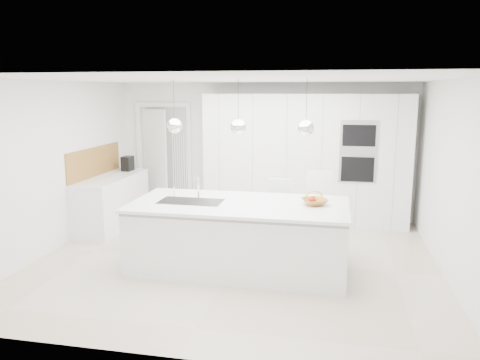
% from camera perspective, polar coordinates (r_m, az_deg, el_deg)
% --- Properties ---
extents(floor, '(5.50, 5.50, 0.00)m').
position_cam_1_polar(floor, '(6.68, -0.52, -9.79)').
color(floor, beige).
rests_on(floor, ground).
extents(wall_back, '(5.50, 0.00, 5.50)m').
position_cam_1_polar(wall_back, '(8.78, 2.85, 3.60)').
color(wall_back, white).
rests_on(wall_back, ground).
extents(wall_left, '(0.00, 5.00, 5.00)m').
position_cam_1_polar(wall_left, '(7.42, -21.82, 1.50)').
color(wall_left, white).
rests_on(wall_left, ground).
extents(ceiling, '(5.50, 5.50, 0.00)m').
position_cam_1_polar(ceiling, '(6.25, -0.56, 12.19)').
color(ceiling, white).
rests_on(ceiling, wall_back).
extents(tall_cabinets, '(3.60, 0.60, 2.30)m').
position_cam_1_polar(tall_cabinets, '(8.42, 7.93, 2.51)').
color(tall_cabinets, white).
rests_on(tall_cabinets, floor).
extents(oven_stack, '(0.62, 0.04, 1.05)m').
position_cam_1_polar(oven_stack, '(8.08, 14.22, 3.37)').
color(oven_stack, '#A5A5A8').
rests_on(oven_stack, tall_cabinets).
extents(doorway_frame, '(1.11, 0.08, 2.13)m').
position_cam_1_polar(doorway_frame, '(9.27, -9.20, 2.45)').
color(doorway_frame, white).
rests_on(doorway_frame, floor).
extents(hallway_door, '(0.76, 0.38, 2.00)m').
position_cam_1_polar(hallway_door, '(9.32, -10.74, 2.32)').
color(hallway_door, white).
rests_on(hallway_door, floor).
extents(radiator, '(0.32, 0.04, 1.40)m').
position_cam_1_polar(radiator, '(9.18, -7.32, 1.32)').
color(radiator, white).
rests_on(radiator, floor).
extents(left_base_cabinets, '(0.60, 1.80, 0.86)m').
position_cam_1_polar(left_base_cabinets, '(8.44, -15.29, -2.73)').
color(left_base_cabinets, white).
rests_on(left_base_cabinets, floor).
extents(left_worktop, '(0.62, 1.82, 0.04)m').
position_cam_1_polar(left_worktop, '(8.35, -15.44, 0.27)').
color(left_worktop, white).
rests_on(left_worktop, left_base_cabinets).
extents(oak_backsplash, '(0.02, 1.80, 0.50)m').
position_cam_1_polar(oak_backsplash, '(8.44, -17.28, 2.14)').
color(oak_backsplash, '#AA7532').
rests_on(oak_backsplash, wall_left).
extents(island_base, '(2.80, 1.20, 0.86)m').
position_cam_1_polar(island_base, '(6.24, -0.19, -7.11)').
color(island_base, white).
rests_on(island_base, floor).
extents(island_worktop, '(2.84, 1.40, 0.04)m').
position_cam_1_polar(island_worktop, '(6.16, -0.10, -2.98)').
color(island_worktop, white).
rests_on(island_worktop, island_base).
extents(island_sink, '(0.84, 0.44, 0.18)m').
position_cam_1_polar(island_sink, '(6.29, -6.01, -3.32)').
color(island_sink, '#3F3F42').
rests_on(island_sink, island_worktop).
extents(island_tap, '(0.02, 0.02, 0.30)m').
position_cam_1_polar(island_tap, '(6.41, -5.10, -0.93)').
color(island_tap, white).
rests_on(island_tap, island_worktop).
extents(pendant_left, '(0.20, 0.20, 0.20)m').
position_cam_1_polar(pendant_left, '(6.18, -7.99, 6.54)').
color(pendant_left, white).
rests_on(pendant_left, ceiling).
extents(pendant_mid, '(0.20, 0.20, 0.20)m').
position_cam_1_polar(pendant_mid, '(5.95, -0.20, 6.48)').
color(pendant_mid, white).
rests_on(pendant_mid, ceiling).
extents(pendant_right, '(0.20, 0.20, 0.20)m').
position_cam_1_polar(pendant_right, '(5.84, 8.04, 6.29)').
color(pendant_right, white).
rests_on(pendant_right, ceiling).
extents(fruit_bowl, '(0.43, 0.43, 0.08)m').
position_cam_1_polar(fruit_bowl, '(6.12, 9.08, -2.64)').
color(fruit_bowl, '#AA7532').
rests_on(fruit_bowl, island_worktop).
extents(espresso_machine, '(0.16, 0.25, 0.27)m').
position_cam_1_polar(espresso_machine, '(8.88, -13.55, 1.97)').
color(espresso_machine, black).
rests_on(espresso_machine, left_worktop).
extents(bar_stool_left, '(0.39, 0.51, 1.05)m').
position_cam_1_polar(bar_stool_left, '(7.00, 4.73, -4.34)').
color(bar_stool_left, white).
rests_on(bar_stool_left, floor).
extents(bar_stool_right, '(0.42, 0.57, 1.20)m').
position_cam_1_polar(bar_stool_right, '(6.86, 9.51, -4.13)').
color(bar_stool_right, white).
rests_on(bar_stool_right, floor).
extents(apple_a, '(0.08, 0.08, 0.08)m').
position_cam_1_polar(apple_a, '(6.10, 8.79, -2.40)').
color(apple_a, '#BA260C').
rests_on(apple_a, fruit_bowl).
extents(apple_b, '(0.08, 0.08, 0.08)m').
position_cam_1_polar(apple_b, '(6.13, 8.89, -2.34)').
color(apple_b, '#BA260C').
rests_on(apple_b, fruit_bowl).
extents(apple_c, '(0.08, 0.08, 0.08)m').
position_cam_1_polar(apple_c, '(6.13, 8.81, -2.31)').
color(apple_c, '#BA260C').
rests_on(apple_c, fruit_bowl).
extents(apple_extra_3, '(0.08, 0.08, 0.08)m').
position_cam_1_polar(apple_extra_3, '(6.12, 8.81, -2.34)').
color(apple_extra_3, '#BA260C').
rests_on(apple_extra_3, fruit_bowl).
extents(banana_bunch, '(0.26, 0.18, 0.23)m').
position_cam_1_polar(banana_bunch, '(6.11, 9.03, -1.84)').
color(banana_bunch, yellow).
rests_on(banana_bunch, fruit_bowl).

